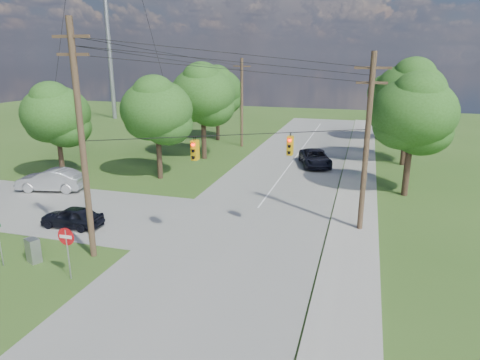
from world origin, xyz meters
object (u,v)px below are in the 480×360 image
(car_main_north, at_px, (315,158))
(do_not_enter_sign, at_px, (67,242))
(pole_north_w, at_px, (242,102))
(car_cross_dark, at_px, (72,217))
(pole_ne, at_px, (367,142))
(control_cabinet, at_px, (33,250))
(pole_north_e, at_px, (369,106))
(car_cross_silver, at_px, (51,180))
(pole_sw, at_px, (82,141))

(car_main_north, distance_m, do_not_enter_sign, 26.53)
(pole_north_w, xyz_separation_m, car_cross_dark, (-3.18, -26.58, -4.44))
(pole_north_w, bearing_deg, pole_ne, -57.71)
(car_cross_dark, height_order, control_cabinet, car_cross_dark)
(pole_north_e, relative_size, do_not_enter_sign, 3.83)
(car_cross_dark, bearing_deg, pole_north_w, 171.49)
(control_cabinet, bearing_deg, do_not_enter_sign, 5.98)
(car_cross_dark, height_order, car_main_north, car_main_north)
(car_cross_silver, height_order, car_main_north, car_cross_silver)
(pole_north_e, distance_m, do_not_enter_sign, 34.76)
(pole_ne, bearing_deg, pole_north_w, 122.29)
(pole_north_e, bearing_deg, car_cross_dark, -122.72)
(pole_north_w, relative_size, car_main_north, 1.80)
(pole_north_w, bearing_deg, pole_sw, -89.23)
(pole_sw, relative_size, car_main_north, 2.17)
(pole_north_w, distance_m, car_cross_dark, 27.13)
(control_cabinet, bearing_deg, car_cross_silver, 149.49)
(car_main_north, relative_size, control_cabinet, 4.29)
(pole_sw, height_order, pole_ne, pole_sw)
(pole_ne, height_order, car_cross_silver, pole_ne)
(pole_north_w, xyz_separation_m, control_cabinet, (-2.10, -31.09, -4.48))
(pole_north_e, xyz_separation_m, car_cross_silver, (-23.41, -20.70, -4.24))
(pole_north_w, bearing_deg, do_not_enter_sign, -88.52)
(control_cabinet, height_order, do_not_enter_sign, do_not_enter_sign)
(pole_ne, bearing_deg, car_cross_silver, 176.82)
(pole_ne, relative_size, car_main_north, 1.89)
(pole_north_e, relative_size, pole_north_w, 1.00)
(pole_north_e, xyz_separation_m, car_cross_dark, (-17.08, -26.58, -4.44))
(car_main_north, bearing_deg, pole_sw, -128.00)
(car_cross_dark, relative_size, car_main_north, 0.70)
(car_cross_dark, relative_size, car_cross_silver, 0.74)
(pole_north_e, bearing_deg, car_cross_silver, -138.52)
(car_cross_dark, distance_m, control_cabinet, 4.64)
(do_not_enter_sign, bearing_deg, pole_ne, 36.40)
(car_cross_dark, xyz_separation_m, car_cross_silver, (-6.34, 5.88, 0.20))
(car_cross_silver, bearing_deg, pole_north_w, 143.88)
(pole_ne, height_order, control_cabinet, pole_ne)
(pole_ne, xyz_separation_m, control_cabinet, (-16.00, -9.09, -4.82))
(pole_sw, distance_m, do_not_enter_sign, 5.00)
(pole_north_w, height_order, control_cabinet, pole_north_w)
(pole_north_w, distance_m, control_cabinet, 31.48)
(pole_ne, relative_size, car_cross_dark, 2.71)
(car_cross_silver, relative_size, do_not_enter_sign, 1.99)
(pole_north_e, bearing_deg, do_not_enter_sign, -112.19)
(pole_north_e, relative_size, car_cross_silver, 1.92)
(pole_ne, distance_m, car_main_north, 16.41)
(car_cross_silver, distance_m, car_main_north, 23.35)
(control_cabinet, bearing_deg, pole_sw, 54.74)
(pole_sw, relative_size, pole_ne, 1.14)
(pole_sw, xyz_separation_m, pole_north_e, (13.50, 29.60, -1.10))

